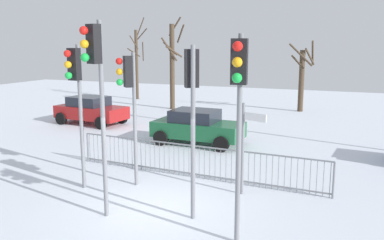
{
  "coord_description": "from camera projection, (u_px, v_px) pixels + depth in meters",
  "views": [
    {
      "loc": [
        4.73,
        -9.0,
        4.26
      ],
      "look_at": [
        -0.33,
        3.44,
        1.75
      ],
      "focal_mm": 38.7,
      "sensor_mm": 36.0,
      "label": 1
    }
  ],
  "objects": [
    {
      "name": "car_red_mid",
      "position": [
        91.0,
        110.0,
        21.97
      ],
      "size": [
        3.95,
        2.24,
        1.47
      ],
      "rotation": [
        0.0,
        0.0,
        -0.1
      ],
      "color": "maroon",
      "rests_on": "ground"
    },
    {
      "name": "traffic_light_foreground_left",
      "position": [
        239.0,
        94.0,
        8.26
      ],
      "size": [
        0.35,
        0.57,
        4.45
      ],
      "rotation": [
        0.0,
        0.0,
        3.27
      ],
      "color": "slate",
      "rests_on": "ground"
    },
    {
      "name": "pedestrian_guard_railing",
      "position": [
        194.0,
        161.0,
        13.2
      ],
      "size": [
        8.57,
        0.54,
        1.07
      ],
      "rotation": [
        0.0,
        0.0,
        -0.06
      ],
      "color": "slate",
      "rests_on": "ground"
    },
    {
      "name": "direction_sign_post",
      "position": [
        245.0,
        144.0,
        11.54
      ],
      "size": [
        0.74,
        0.33,
        2.64
      ],
      "rotation": [
        0.0,
        0.0,
        -0.38
      ],
      "color": "slate",
      "rests_on": "ground"
    },
    {
      "name": "car_green_trailing",
      "position": [
        197.0,
        126.0,
        17.6
      ],
      "size": [
        3.84,
        2.0,
        1.47
      ],
      "rotation": [
        0.0,
        0.0,
        -0.02
      ],
      "color": "#195933",
      "rests_on": "ground"
    },
    {
      "name": "bare_tree_centre",
      "position": [
        302.0,
        77.0,
        25.76
      ],
      "size": [
        1.5,
        1.45,
        4.41
      ],
      "color": "#473828",
      "rests_on": "ground"
    },
    {
      "name": "bare_tree_left",
      "position": [
        172.0,
        64.0,
        26.64
      ],
      "size": [
        1.42,
        1.69,
        5.92
      ],
      "color": "#473828",
      "rests_on": "ground"
    },
    {
      "name": "traffic_light_rear_left",
      "position": [
        96.0,
        76.0,
        9.63
      ],
      "size": [
        0.38,
        0.54,
        4.79
      ],
      "rotation": [
        0.0,
        0.0,
        2.77
      ],
      "color": "slate",
      "rests_on": "ground"
    },
    {
      "name": "traffic_light_mid_right",
      "position": [
        76.0,
        85.0,
        11.69
      ],
      "size": [
        0.34,
        0.57,
        4.22
      ],
      "rotation": [
        0.0,
        0.0,
        3.06
      ],
      "color": "slate",
      "rests_on": "ground"
    },
    {
      "name": "ground_plane",
      "position": [
        154.0,
        210.0,
        10.73
      ],
      "size": [
        60.0,
        60.0,
        0.0
      ],
      "primitive_type": "plane",
      "color": "silver"
    },
    {
      "name": "traffic_light_rear_right",
      "position": [
        192.0,
        93.0,
        9.79
      ],
      "size": [
        0.43,
        0.5,
        4.22
      ],
      "rotation": [
        0.0,
        0.0,
        0.58
      ],
      "color": "slate",
      "rests_on": "ground"
    },
    {
      "name": "traffic_light_mid_left",
      "position": [
        129.0,
        89.0,
        12.03
      ],
      "size": [
        0.47,
        0.46,
        4.0
      ],
      "rotation": [
        0.0,
        0.0,
        2.33
      ],
      "color": "slate",
      "rests_on": "ground"
    },
    {
      "name": "bare_tree_right",
      "position": [
        137.0,
        61.0,
        31.43
      ],
      "size": [
        1.21,
        1.33,
        6.16
      ],
      "color": "#473828",
      "rests_on": "ground"
    }
  ]
}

